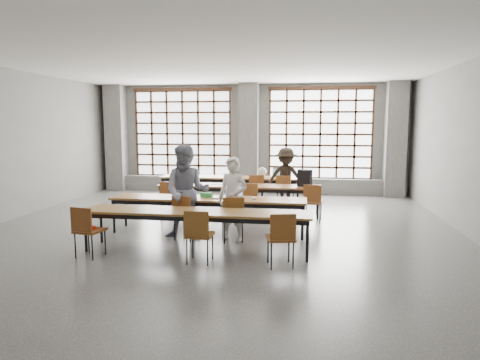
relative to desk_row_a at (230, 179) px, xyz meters
name	(u,v)px	position (x,y,z in m)	size (l,w,h in m)	color
floor	(216,233)	(0.31, -3.51, -0.66)	(11.00, 11.00, 0.00)	#494947
ceiling	(215,58)	(0.31, -3.51, 2.84)	(11.00, 11.00, 0.00)	silver
wall_back	(250,139)	(0.31, 1.99, 1.09)	(10.00, 10.00, 0.00)	#62625F
wall_front	(63,189)	(0.31, -9.01, 1.09)	(10.00, 10.00, 0.00)	#62625F
column_left	(116,138)	(-4.19, 1.71, 1.09)	(0.60, 0.55, 3.50)	#50504E
column_mid	(249,139)	(0.31, 1.71, 1.09)	(0.60, 0.55, 3.50)	#50504E
column_right	(395,140)	(4.81, 1.71, 1.09)	(0.60, 0.55, 3.50)	#50504E
window_left	(183,134)	(-1.94, 1.91, 1.24)	(3.32, 0.12, 3.00)	white
window_right	(320,134)	(2.56, 1.91, 1.24)	(3.32, 0.12, 3.00)	white
sill_ledge	(249,185)	(0.31, 1.79, -0.41)	(9.80, 0.35, 0.50)	#50504E
desk_row_a	(230,179)	(0.00, 0.00, 0.00)	(4.00, 0.70, 0.73)	brown
desk_row_b	(239,188)	(0.50, -1.62, 0.00)	(4.00, 0.70, 0.73)	brown
desk_row_c	(208,201)	(0.15, -3.52, 0.00)	(4.00, 0.70, 0.73)	brown
desk_row_d	(196,214)	(0.25, -4.84, 0.00)	(4.00, 0.70, 0.73)	brown
chair_back_left	(177,185)	(-1.38, -0.63, -0.13)	(0.52, 0.52, 0.88)	maroon
chair_back_mid	(256,187)	(0.81, -0.63, -0.13)	(0.49, 0.49, 0.88)	maroon
chair_back_right	(285,188)	(1.58, -0.63, -0.13)	(0.51, 0.52, 0.88)	brown
chair_mid_left	(169,195)	(-1.09, -2.25, -0.13)	(0.47, 0.48, 0.88)	brown
chair_mid_centre	(251,198)	(0.89, -2.25, -0.13)	(0.51, 0.51, 0.88)	brown
chair_mid_right	(313,199)	(2.29, -2.25, -0.13)	(0.47, 0.47, 0.88)	brown
chair_front_left	(184,213)	(-0.17, -4.15, -0.13)	(0.51, 0.52, 0.88)	maroon
chair_front_right	(233,214)	(0.78, -4.14, -0.13)	(0.52, 0.52, 0.88)	brown
chair_near_left	(86,227)	(-1.47, -5.46, -0.13)	(0.49, 0.49, 0.88)	brown
chair_near_mid	(198,231)	(0.44, -5.47, -0.13)	(0.43, 0.43, 0.88)	brown
chair_near_right	(282,234)	(1.76, -5.46, -0.13)	(0.51, 0.51, 0.88)	brown
student_male	(233,199)	(0.75, -4.02, 0.14)	(0.59, 0.39, 1.61)	silver
student_female	(187,192)	(-0.15, -4.02, 0.26)	(0.89, 0.70, 1.84)	#182049
student_back	(286,178)	(1.60, -0.50, 0.13)	(1.03, 0.59, 1.60)	black
laptop_front	(235,195)	(0.69, -3.41, 0.13)	(0.42, 0.38, 0.26)	silver
laptop_back	(278,175)	(1.36, 0.11, 0.13)	(0.40, 0.36, 0.26)	#B2B2B7
mouse	(254,198)	(1.10, -3.54, 0.08)	(0.10, 0.06, 0.04)	white
green_box	(206,195)	(0.10, -3.44, 0.11)	(0.25, 0.09, 0.09)	green
phone	(216,198)	(0.33, -3.62, 0.07)	(0.13, 0.06, 0.01)	black
paper_sheet_a	(216,184)	(-0.10, -1.57, 0.07)	(0.30, 0.21, 0.00)	white
paper_sheet_b	(227,185)	(0.20, -1.67, 0.07)	(0.30, 0.21, 0.00)	silver
paper_sheet_c	(243,185)	(0.60, -1.62, 0.07)	(0.30, 0.21, 0.00)	silver
backpack	(305,178)	(2.10, -1.57, 0.27)	(0.32, 0.20, 0.40)	black
plastic_bag	(262,172)	(0.90, 0.05, 0.21)	(0.26, 0.21, 0.29)	silver
red_pouch	(90,228)	(-1.45, -5.39, -0.16)	(0.20, 0.08, 0.06)	#B52C16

